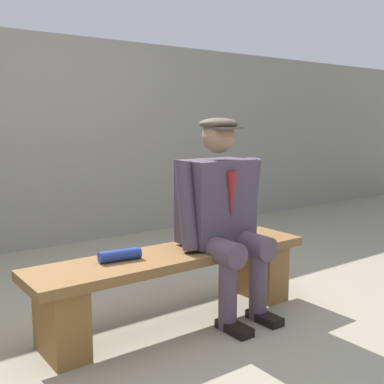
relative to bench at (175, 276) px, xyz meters
name	(u,v)px	position (x,y,z in m)	size (l,w,h in m)	color
ground_plane	(176,321)	(0.00, 0.00, -0.29)	(30.00, 30.00, 0.00)	gray
bench	(175,276)	(0.00, 0.00, 0.00)	(1.79, 0.41, 0.44)	brown
seated_man	(222,209)	(-0.31, 0.06, 0.38)	(0.62, 0.59, 1.23)	#42394A
rolled_magazine	(120,255)	(0.36, -0.03, 0.18)	(0.06, 0.06, 0.24)	navy
stadium_wall	(41,142)	(0.00, -2.30, 0.72)	(12.00, 0.24, 2.03)	gray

